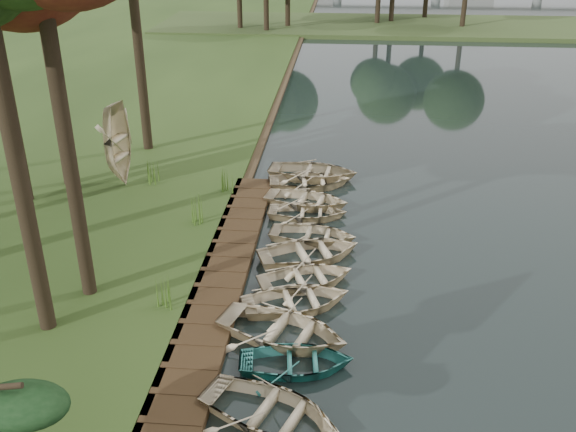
# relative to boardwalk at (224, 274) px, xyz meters

# --- Properties ---
(ground) EXTENTS (300.00, 300.00, 0.00)m
(ground) POSITION_rel_boardwalk_xyz_m (1.60, 0.00, -0.15)
(ground) COLOR #3D2F1D
(boardwalk) EXTENTS (1.60, 16.00, 0.30)m
(boardwalk) POSITION_rel_boardwalk_xyz_m (0.00, 0.00, 0.00)
(boardwalk) COLOR #332414
(boardwalk) RESTS_ON ground
(peninsula) EXTENTS (50.00, 14.00, 0.45)m
(peninsula) POSITION_rel_boardwalk_xyz_m (9.60, 50.00, 0.08)
(peninsula) COLOR #34461F
(peninsula) RESTS_ON ground
(rowboat_0) EXTENTS (4.23, 3.66, 0.74)m
(rowboat_0) POSITION_rel_boardwalk_xyz_m (2.31, -6.51, 0.27)
(rowboat_0) COLOR beige
(rowboat_0) RESTS_ON water
(rowboat_1) EXTENTS (3.28, 2.51, 0.63)m
(rowboat_1) POSITION_rel_boardwalk_xyz_m (2.79, -4.53, 0.22)
(rowboat_1) COLOR teal
(rowboat_1) RESTS_ON water
(rowboat_2) EXTENTS (4.51, 3.82, 0.79)m
(rowboat_2) POSITION_rel_boardwalk_xyz_m (2.31, -3.27, 0.30)
(rowboat_2) COLOR beige
(rowboat_2) RESTS_ON water
(rowboat_3) EXTENTS (3.98, 3.38, 0.70)m
(rowboat_3) POSITION_rel_boardwalk_xyz_m (2.56, -1.64, 0.25)
(rowboat_3) COLOR beige
(rowboat_3) RESTS_ON water
(rowboat_4) EXTENTS (3.81, 3.31, 0.66)m
(rowboat_4) POSITION_rel_boardwalk_xyz_m (2.78, -0.26, 0.23)
(rowboat_4) COLOR beige
(rowboat_4) RESTS_ON water
(rowboat_5) EXTENTS (4.33, 3.74, 0.75)m
(rowboat_5) POSITION_rel_boardwalk_xyz_m (2.79, 1.39, 0.28)
(rowboat_5) COLOR beige
(rowboat_5) RESTS_ON water
(rowboat_6) EXTENTS (3.45, 2.64, 0.66)m
(rowboat_6) POSITION_rel_boardwalk_xyz_m (2.82, 2.79, 0.23)
(rowboat_6) COLOR beige
(rowboat_6) RESTS_ON water
(rowboat_7) EXTENTS (3.14, 2.25, 0.65)m
(rowboat_7) POSITION_rel_boardwalk_xyz_m (2.50, 4.75, 0.23)
(rowboat_7) COLOR beige
(rowboat_7) RESTS_ON water
(rowboat_8) EXTENTS (3.89, 3.11, 0.72)m
(rowboat_8) POSITION_rel_boardwalk_xyz_m (2.40, 5.85, 0.26)
(rowboat_8) COLOR beige
(rowboat_8) RESTS_ON water
(rowboat_9) EXTENTS (3.95, 3.09, 0.74)m
(rowboat_9) POSITION_rel_boardwalk_xyz_m (2.41, 7.85, 0.27)
(rowboat_9) COLOR beige
(rowboat_9) RESTS_ON water
(rowboat_10) EXTENTS (4.29, 3.26, 0.83)m
(rowboat_10) POSITION_rel_boardwalk_xyz_m (2.50, 8.86, 0.32)
(rowboat_10) COLOR beige
(rowboat_10) RESTS_ON water
(stored_rowboat) EXTENTS (3.99, 3.11, 0.75)m
(stored_rowboat) POSITION_rel_boardwalk_xyz_m (-5.62, 6.79, 0.53)
(stored_rowboat) COLOR beige
(stored_rowboat) RESTS_ON bank
(reeds_0) EXTENTS (0.60, 0.60, 0.98)m
(reeds_0) POSITION_rel_boardwalk_xyz_m (-1.36, -2.25, 0.64)
(reeds_0) COLOR #3F661E
(reeds_0) RESTS_ON bank
(reeds_1) EXTENTS (0.60, 0.60, 1.11)m
(reeds_1) POSITION_rel_boardwalk_xyz_m (-1.62, 3.40, 0.70)
(reeds_1) COLOR #3F661E
(reeds_1) RESTS_ON bank
(reeds_2) EXTENTS (0.60, 0.60, 1.10)m
(reeds_2) POSITION_rel_boardwalk_xyz_m (-4.47, 7.13, 0.70)
(reeds_2) COLOR #3F661E
(reeds_2) RESTS_ON bank
(reeds_3) EXTENTS (0.60, 0.60, 0.91)m
(reeds_3) POSITION_rel_boardwalk_xyz_m (-1.00, 6.57, 0.61)
(reeds_3) COLOR #3F661E
(reeds_3) RESTS_ON bank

